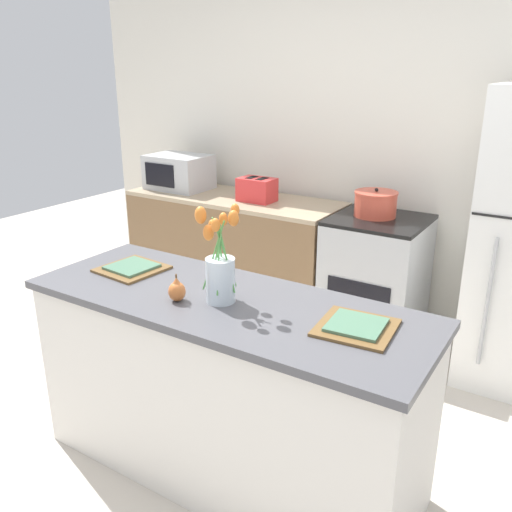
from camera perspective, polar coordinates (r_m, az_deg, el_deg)
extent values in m
plane|color=beige|center=(2.79, -2.96, -21.31)|extent=(10.00, 10.00, 0.00)
cube|color=silver|center=(3.94, 14.09, 11.97)|extent=(5.20, 0.08, 2.70)
cube|color=silver|center=(2.54, -3.12, -14.04)|extent=(1.76, 0.62, 0.85)
cube|color=#4C4C51|center=(2.32, -3.32, -4.93)|extent=(1.80, 0.66, 0.03)
cube|color=brown|center=(4.27, -2.28, 0.31)|extent=(1.68, 0.60, 0.85)
cube|color=tan|center=(4.15, -2.36, 6.08)|extent=(1.68, 0.60, 0.03)
cube|color=#B2B5B7|center=(3.77, 12.40, -2.74)|extent=(0.60, 0.60, 0.86)
cube|color=black|center=(3.63, 12.90, 3.71)|extent=(0.60, 0.60, 0.02)
cube|color=black|center=(3.52, 10.61, -4.82)|extent=(0.42, 0.01, 0.28)
cylinder|color=#B2B5B7|center=(3.24, 23.16, -4.58)|extent=(0.02, 0.02, 0.75)
cylinder|color=silver|center=(2.26, -3.78, -2.55)|extent=(0.12, 0.12, 0.19)
cylinder|color=#569E4C|center=(2.21, -3.15, -0.16)|extent=(0.08, 0.01, 0.30)
ellipsoid|color=orange|center=(2.14, -2.38, 3.98)|extent=(0.04, 0.04, 0.07)
cylinder|color=#569E4C|center=(2.23, -3.34, 0.34)|extent=(0.06, 0.09, 0.32)
ellipsoid|color=orange|center=(2.20, -2.22, 4.86)|extent=(0.04, 0.04, 0.05)
cylinder|color=#569E4C|center=(2.26, -3.62, -0.10)|extent=(0.03, 0.08, 0.27)
ellipsoid|color=orange|center=(2.25, -3.46, 3.90)|extent=(0.04, 0.04, 0.06)
cylinder|color=#569E4C|center=(2.25, -4.07, -0.42)|extent=(0.08, 0.04, 0.25)
ellipsoid|color=orange|center=(2.24, -4.62, 3.25)|extent=(0.03, 0.03, 0.05)
cylinder|color=#569E4C|center=(2.22, -4.49, 0.03)|extent=(0.08, 0.06, 0.30)
ellipsoid|color=orange|center=(2.18, -5.86, 4.30)|extent=(0.05, 0.05, 0.07)
cylinder|color=#569E4C|center=(2.22, -4.34, -0.90)|extent=(0.03, 0.06, 0.24)
ellipsoid|color=orange|center=(2.17, -5.03, 2.47)|extent=(0.04, 0.04, 0.07)
cylinder|color=#569E4C|center=(2.21, -3.95, -0.40)|extent=(0.04, 0.08, 0.28)
ellipsoid|color=orange|center=(2.12, -4.28, 3.27)|extent=(0.04, 0.04, 0.06)
ellipsoid|color=#C66B33|center=(2.30, -8.32, -3.72)|extent=(0.07, 0.07, 0.08)
cone|color=#C66B33|center=(2.29, -8.38, -2.61)|extent=(0.04, 0.04, 0.03)
cylinder|color=brown|center=(2.28, -8.41, -2.10)|extent=(0.01, 0.01, 0.02)
cube|color=brown|center=(2.70, -12.93, -1.33)|extent=(0.30, 0.30, 0.01)
cube|color=#477056|center=(2.70, -12.95, -1.09)|extent=(0.22, 0.22, 0.01)
cube|color=brown|center=(2.09, 10.49, -7.41)|extent=(0.30, 0.30, 0.01)
cube|color=#477056|center=(2.09, 10.51, -7.12)|extent=(0.22, 0.22, 0.01)
cube|color=red|center=(3.98, 0.10, 7.00)|extent=(0.26, 0.18, 0.17)
cube|color=black|center=(3.99, -0.46, 8.26)|extent=(0.05, 0.11, 0.01)
cube|color=black|center=(3.94, 0.66, 8.13)|extent=(0.05, 0.11, 0.01)
cube|color=black|center=(4.05, -1.59, 7.57)|extent=(0.02, 0.02, 0.02)
cylinder|color=#CC4C38|center=(3.66, 12.46, 5.27)|extent=(0.27, 0.27, 0.15)
cylinder|color=#CC4C38|center=(3.64, 12.55, 6.53)|extent=(0.28, 0.28, 0.01)
sphere|color=black|center=(3.63, 12.57, 6.82)|extent=(0.02, 0.02, 0.02)
cube|color=#B7BABC|center=(4.44, -8.10, 8.76)|extent=(0.48, 0.36, 0.27)
cube|color=black|center=(4.33, -10.13, 8.39)|extent=(0.29, 0.01, 0.18)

